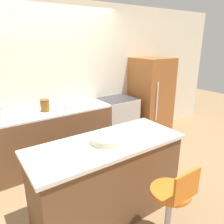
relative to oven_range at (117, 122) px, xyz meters
name	(u,v)px	position (x,y,z in m)	size (l,w,h in m)	color
ground_plane	(71,168)	(-1.13, -0.31, -0.46)	(14.00, 14.00, 0.00)	#8E704C
wall_back	(51,83)	(-1.13, 0.33, 0.84)	(8.00, 0.06, 2.60)	beige
back_counter	(42,141)	(-1.47, 0.00, 0.00)	(2.27, 0.59, 0.93)	brown
kitchen_island	(107,179)	(-1.17, -1.42, 0.00)	(1.72, 0.71, 0.92)	brown
oven_range	(117,122)	(0.00, 0.00, 0.00)	(0.66, 0.60, 0.93)	#B7B2A8
refrigerator	(151,98)	(0.81, -0.05, 0.36)	(0.69, 0.72, 1.65)	#995628
stool_chair	(171,207)	(-0.89, -2.13, -0.01)	(0.39, 0.39, 0.91)	#B7B7BC
kettle	(0,113)	(-1.99, 0.02, 0.55)	(0.18, 0.18, 0.21)	silver
mixing_bowl	(70,104)	(-0.95, 0.02, 0.51)	(0.20, 0.20, 0.09)	white
canister_jar	(45,105)	(-1.36, 0.02, 0.56)	(0.15, 0.15, 0.18)	brown
fruit_bowl	(106,140)	(-1.18, -1.43, 0.49)	(0.32, 0.32, 0.07)	beige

